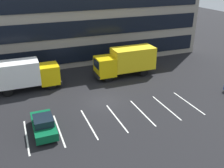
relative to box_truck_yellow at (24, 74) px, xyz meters
name	(u,v)px	position (x,y,z in m)	size (l,w,h in m)	color
ground_plane	(104,101)	(7.55, -6.24, -2.03)	(120.00, 120.00, 0.00)	black
office_building	(64,11)	(7.55, 11.72, 5.17)	(41.44, 13.02, 14.40)	gray
lot_markings	(117,118)	(7.55, -9.91, -2.02)	(16.94, 5.40, 0.01)	silver
box_truck_yellow	(24,74)	(0.00, 0.00, 0.00)	(7.77, 2.57, 3.60)	yellow
box_truck_yellow_all	(126,61)	(12.89, -0.28, 0.10)	(8.15, 2.70, 3.78)	yellow
sedan_forest	(44,125)	(0.70, -9.70, -1.28)	(1.85, 4.41, 1.58)	#0C5933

